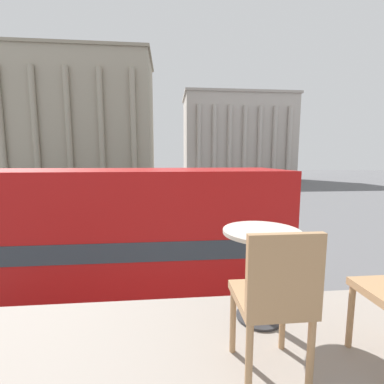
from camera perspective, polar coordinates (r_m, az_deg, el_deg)
name	(u,v)px	position (r m, az deg, el deg)	size (l,w,h in m)	color
double_decker_bus	(85,243)	(7.47, -22.62, -10.51)	(10.38, 2.76, 4.37)	black
cafe_dining_table	(261,254)	(2.14, 15.07, -13.20)	(0.60, 0.60, 0.73)	#2D2D30
cafe_chair_0	(275,296)	(1.61, 17.88, -21.20)	(0.40, 0.40, 0.91)	#A87F56
plaza_building_left	(81,122)	(52.02, -23.43, 14.14)	(25.80, 12.79, 22.69)	#A39984
plaza_building_right	(237,139)	(59.39, 9.99, 11.61)	(23.92, 12.25, 18.39)	#BCB2A8
traffic_light_near	(47,203)	(13.56, -29.49, -2.17)	(0.42, 0.24, 4.03)	black
traffic_light_mid	(122,190)	(17.91, -15.39, 0.33)	(0.42, 0.24, 3.89)	black
pedestrian_grey	(236,189)	(31.99, 9.72, 0.58)	(0.32, 0.32, 1.64)	#282B33
pedestrian_blue	(73,208)	(21.60, -24.96, -3.27)	(0.32, 0.32, 1.61)	#282B33
pedestrian_red	(237,194)	(26.82, 9.92, -0.52)	(0.32, 0.32, 1.77)	#282B33
pedestrian_yellow	(220,191)	(29.43, 6.21, 0.24)	(0.32, 0.32, 1.77)	#282B33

